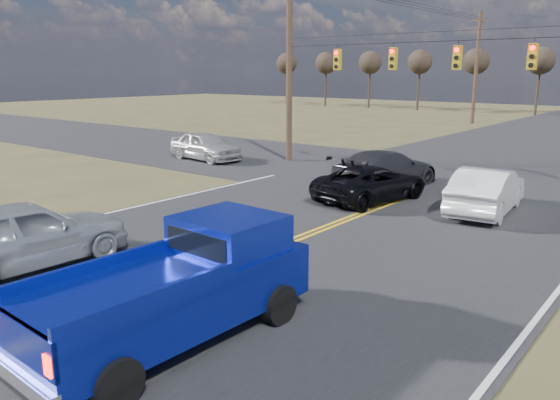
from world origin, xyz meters
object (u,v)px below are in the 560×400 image
Objects in this scene: silver_suv at (24,234)px; dgrey_car_queue at (385,169)px; white_car_queue at (487,190)px; black_suv at (371,183)px; pickup_truck at (180,287)px; cross_car_west at (205,146)px.

dgrey_car_queue is at bearing -96.32° from silver_suv.
white_car_queue reaches higher than dgrey_car_queue.
black_suv is 4.07m from white_car_queue.
black_suv is 1.02× the size of white_car_queue.
silver_suv is 14.40m from dgrey_car_queue.
pickup_truck is 12.10m from black_suv.
white_car_queue is (1.23, 12.58, -0.21)m from pickup_truck.
silver_suv reaches higher than black_suv.
silver_suv is 12.09m from black_suv.
dgrey_car_queue is 1.17× the size of cross_car_west.
white_car_queue is 0.89× the size of dgrey_car_queue.
silver_suv is at bearing -142.98° from cross_car_west.
cross_car_west is at bearing -55.92° from silver_suv.
white_car_queue is (3.99, 0.81, 0.11)m from black_suv.
black_suv is at bearing 115.67° from dgrey_car_queue.
pickup_truck is at bearing 112.61° from dgrey_car_queue.
silver_suv reaches higher than white_car_queue.
silver_suv is at bearing 54.94° from white_car_queue.
pickup_truck is 12.65m from white_car_queue.
black_suv is 12.17m from cross_car_west.
white_car_queue is at bearing -116.56° from silver_suv.
white_car_queue reaches higher than black_suv.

